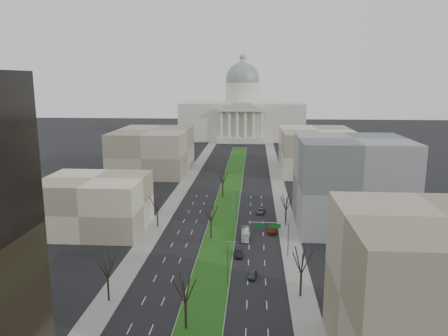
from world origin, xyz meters
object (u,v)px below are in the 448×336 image
at_px(car_black, 238,253).
at_px(car_grey_far, 260,211).
at_px(car_grey_near, 252,274).
at_px(box_van, 245,234).
at_px(car_red, 272,229).

bearing_deg(car_black, car_grey_far, 75.76).
bearing_deg(car_black, car_grey_near, -78.52).
bearing_deg(car_grey_near, car_grey_far, 93.76).
distance_m(car_black, car_grey_far, 32.87).
xyz_separation_m(car_black, box_van, (1.28, 11.18, 0.35)).
bearing_deg(car_red, car_grey_far, 101.88).
distance_m(car_grey_near, car_grey_far, 43.19).
distance_m(car_red, car_grey_far, 16.46).
bearing_deg(box_van, car_grey_far, 78.49).
relative_size(car_red, car_grey_far, 1.15).
relative_size(car_grey_near, car_red, 0.71).
xyz_separation_m(car_grey_near, car_red, (4.95, 26.91, 0.14)).
distance_m(car_red, box_van, 8.48).
relative_size(car_grey_near, box_van, 0.50).
distance_m(car_grey_near, car_black, 11.15).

